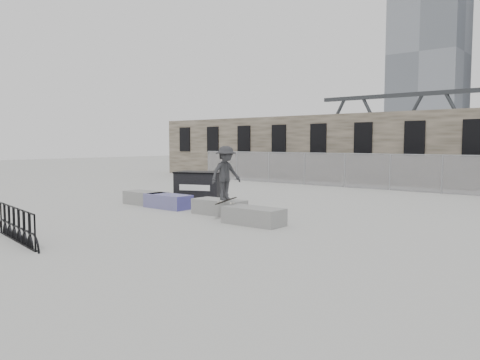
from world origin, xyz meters
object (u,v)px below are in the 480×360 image
(planter_center_right, at_px, (219,206))
(skateboarder, at_px, (226,173))
(planter_center_left, at_px, (168,201))
(bike_rack, at_px, (16,225))
(planter_far_left, at_px, (146,198))
(planter_offset, at_px, (254,215))
(dumpster, at_px, (200,187))

(planter_center_right, height_order, skateboarder, skateboarder)
(planter_center_left, height_order, bike_rack, bike_rack)
(planter_center_right, relative_size, skateboarder, 1.00)
(planter_far_left, bearing_deg, planter_center_left, -4.93)
(bike_rack, height_order, skateboarder, skateboarder)
(planter_offset, bearing_deg, bike_rack, -118.40)
(planter_far_left, relative_size, planter_center_left, 1.00)
(planter_center_left, bearing_deg, dumpster, 98.18)
(planter_offset, relative_size, bike_rack, 0.56)
(planter_center_left, xyz_separation_m, skateboarder, (3.75, -0.78, 1.30))
(dumpster, xyz_separation_m, skateboarder, (4.06, -2.94, 0.91))
(planter_center_right, distance_m, bike_rack, 6.99)
(planter_offset, relative_size, dumpster, 0.84)
(planter_far_left, height_order, skateboarder, skateboarder)
(planter_offset, bearing_deg, dumpster, 150.58)
(planter_offset, distance_m, bike_rack, 6.88)
(planter_center_left, bearing_deg, planter_far_left, 175.07)
(planter_offset, xyz_separation_m, bike_rack, (-3.27, -6.05, 0.14))
(planter_center_right, bearing_deg, planter_offset, -20.94)
(planter_far_left, relative_size, planter_center_right, 1.00)
(skateboarder, bearing_deg, bike_rack, 172.47)
(bike_rack, relative_size, skateboarder, 1.77)
(planter_far_left, height_order, planter_offset, same)
(planter_center_right, relative_size, planter_offset, 1.00)
(dumpster, relative_size, skateboarder, 1.19)
(planter_far_left, bearing_deg, planter_center_right, -1.21)
(planter_center_right, xyz_separation_m, dumpster, (-3.02, 2.11, 0.38))
(dumpster, relative_size, bike_rack, 0.67)
(planter_center_right, distance_m, planter_offset, 2.42)
(planter_center_right, distance_m, skateboarder, 1.86)
(planter_center_left, relative_size, planter_offset, 1.00)
(planter_center_left, distance_m, planter_offset, 5.04)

